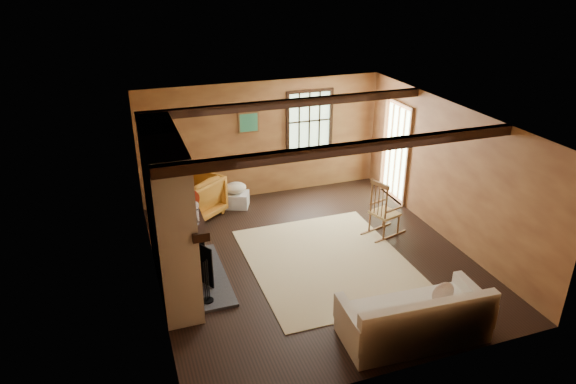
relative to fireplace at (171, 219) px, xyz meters
name	(u,v)px	position (x,y,z in m)	size (l,w,h in m)	color
ground	(312,258)	(2.23, 0.00, -1.10)	(5.50, 5.50, 0.00)	black
room_envelope	(321,159)	(2.45, 0.26, 0.53)	(5.02, 5.52, 2.44)	#A66C3B
fireplace	(171,219)	(0.00, 0.00, 0.00)	(1.02, 2.30, 2.40)	#A45C3F
rug	(327,261)	(2.43, -0.20, -1.10)	(2.50, 3.00, 0.01)	beige
rocking_chair	(383,212)	(3.73, 0.35, -0.66)	(0.85, 0.60, 1.06)	tan
sofa	(415,321)	(2.76, -2.29, -0.83)	(1.94, 0.94, 0.77)	white
firewood_pile	(177,208)	(0.35, 2.41, -0.99)	(0.61, 0.11, 0.22)	brown
laundry_basket	(236,200)	(1.51, 2.32, -0.95)	(0.50, 0.38, 0.30)	silver
basket_pillow	(235,188)	(1.51, 2.32, -0.69)	(0.44, 0.35, 0.22)	white
armchair	(195,196)	(0.68, 2.18, -0.70)	(0.87, 0.90, 0.82)	#BF6026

